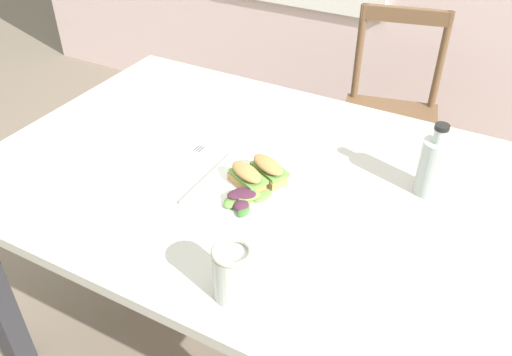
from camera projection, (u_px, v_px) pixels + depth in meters
name	position (u px, v px, depth m)	size (l,w,h in m)	color
ground_plane	(205.00, 348.00, 1.85)	(9.17, 9.17, 0.00)	#7A6B5B
dining_table	(248.00, 202.00, 1.50)	(1.44, 1.01, 0.74)	#BCB7AD
chair_wooden_far	(389.00, 116.00, 2.27)	(0.48, 0.48, 0.87)	brown
plate_lunch	(249.00, 191.00, 1.36)	(0.25, 0.25, 0.01)	white
sandwich_half_front	(247.00, 177.00, 1.35)	(0.12, 0.10, 0.06)	tan
sandwich_half_back	(268.00, 169.00, 1.38)	(0.12, 0.10, 0.06)	tan
salad_mixed_greens	(244.00, 198.00, 1.30)	(0.11, 0.13, 0.03)	#84A84C
napkin_folded	(183.00, 163.00, 1.46)	(0.12, 0.20, 0.00)	white
fork_on_napkin	(187.00, 159.00, 1.47)	(0.03, 0.19, 0.00)	silver
bottle_cold_brew	(432.00, 169.00, 1.32)	(0.07, 0.07, 0.20)	black
mason_jar_iced_tea	(233.00, 275.00, 1.06)	(0.08, 0.08, 0.12)	gold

